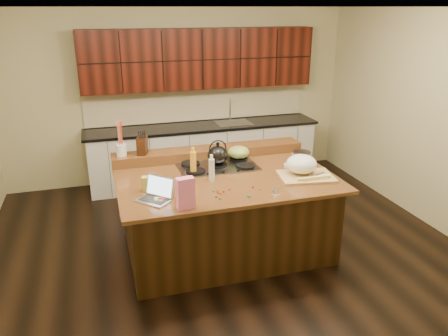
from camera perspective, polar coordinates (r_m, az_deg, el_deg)
name	(u,v)px	position (r m, az deg, el deg)	size (l,w,h in m)	color
room	(225,139)	(4.74, 0.18, 3.77)	(5.52, 5.02, 2.72)	black
island	(225,213)	(5.06, 0.16, -5.88)	(2.40, 1.60, 0.92)	black
back_ledge	(209,152)	(5.49, -1.97, 2.06)	(2.40, 0.30, 0.12)	black
cooktop	(218,166)	(5.14, -0.81, 0.25)	(0.92, 0.52, 0.05)	gray
back_counter	(202,122)	(6.98, -2.83, 6.07)	(3.70, 0.66, 2.40)	silver
kettle	(218,155)	(5.10, -0.81, 1.71)	(0.24, 0.24, 0.22)	black
green_bowl	(239,152)	(5.31, 1.91, 2.07)	(0.27, 0.27, 0.15)	olive
laptop	(157,194)	(4.33, -8.81, -3.35)	(0.41, 0.41, 0.22)	#B7B7BC
oil_bottle	(193,163)	(4.89, -4.03, 0.62)	(0.07, 0.07, 0.27)	gold
vinegar_bottle	(212,170)	(4.71, -1.63, -0.27)	(0.06, 0.06, 0.25)	silver
wooden_tray	(303,167)	(4.93, 10.23, 0.15)	(0.65, 0.51, 0.24)	tan
ramekin_a	(324,178)	(4.89, 12.89, -1.27)	(0.10, 0.10, 0.04)	white
ramekin_b	(288,166)	(5.19, 8.37, 0.30)	(0.10, 0.10, 0.04)	white
ramekin_c	(304,157)	(5.53, 10.46, 1.43)	(0.10, 0.10, 0.04)	white
strainer_bowl	(302,157)	(5.46, 10.09, 1.46)	(0.24, 0.24, 0.09)	#996B3F
kitchen_timer	(276,189)	(4.47, 6.77, -2.80)	(0.08, 0.08, 0.07)	silver
pink_bag	(185,193)	(4.08, -5.07, -3.29)	(0.16, 0.09, 0.31)	pink
candy_plate	(160,200)	(4.32, -8.40, -4.16)	(0.18, 0.18, 0.01)	white
package_box	(147,184)	(4.54, -9.98, -2.04)	(0.11, 0.08, 0.15)	gold
utensil_crock	(121,150)	(5.29, -13.25, 2.29)	(0.12, 0.12, 0.14)	white
knife_block	(142,145)	(5.30, -10.63, 2.91)	(0.11, 0.17, 0.21)	black
gumdrop_0	(216,197)	(4.34, -1.02, -3.76)	(0.02, 0.02, 0.02)	red
gumdrop_1	(249,196)	(4.35, 3.32, -3.73)	(0.02, 0.02, 0.02)	#198C26
gumdrop_2	(229,189)	(4.51, 0.72, -2.81)	(0.02, 0.02, 0.02)	red
gumdrop_3	(248,196)	(4.37, 3.12, -3.62)	(0.02, 0.02, 0.02)	#198C26
gumdrop_4	(217,191)	(4.47, -0.88, -3.00)	(0.02, 0.02, 0.02)	red
gumdrop_5	(220,199)	(4.30, -0.55, -4.02)	(0.02, 0.02, 0.02)	#198C26
gumdrop_6	(221,194)	(4.41, -0.45, -3.36)	(0.02, 0.02, 0.02)	red
gumdrop_7	(213,191)	(4.47, -1.39, -3.00)	(0.02, 0.02, 0.02)	#198C26
gumdrop_8	(224,191)	(4.46, -0.01, -3.09)	(0.02, 0.02, 0.02)	red
gumdrop_9	(217,192)	(4.43, -0.86, -3.22)	(0.02, 0.02, 0.02)	#198C26
gumdrop_10	(253,187)	(4.58, 3.79, -2.49)	(0.02, 0.02, 0.02)	red
gumdrop_11	(260,189)	(4.52, 4.71, -2.80)	(0.02, 0.02, 0.02)	#198C26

